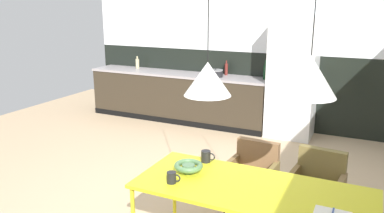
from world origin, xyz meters
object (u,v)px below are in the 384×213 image
object	(u,v)px
pendant_lamp_over_table_far	(310,76)
bottle_vinegar_dark	(265,72)
armchair_near_window	(253,168)
dining_table	(252,192)
bottle_spice_small	(226,69)
refrigerator_column	(292,78)
pendant_lamp_over_table_near	(208,79)
cooking_pot	(215,73)
bottle_oil_tall	(137,63)
mug_dark_espresso	(206,156)
mug_white_ceramic	(172,178)
armchair_head_of_table	(318,180)
fruit_bowl	(188,166)

from	to	relation	value
pendant_lamp_over_table_far	bottle_vinegar_dark	bearing A→B (deg)	109.28
armchair_near_window	pendant_lamp_over_table_far	distance (m)	1.60
dining_table	armchair_near_window	world-z (taller)	armchair_near_window
dining_table	pendant_lamp_over_table_far	size ratio (longest dim) A/B	1.73
armchair_near_window	bottle_spice_small	bearing A→B (deg)	-60.12
refrigerator_column	bottle_vinegar_dark	xyz separation A→B (m)	(-0.48, 0.08, 0.05)
pendant_lamp_over_table_far	pendant_lamp_over_table_near	bearing A→B (deg)	-176.95
refrigerator_column	dining_table	size ratio (longest dim) A/B	1.05
refrigerator_column	bottle_vinegar_dark	size ratio (longest dim) A/B	5.93
cooking_pot	bottle_vinegar_dark	size ratio (longest dim) A/B	0.81
cooking_pot	bottle_oil_tall	size ratio (longest dim) A/B	1.10
refrigerator_column	bottle_spice_small	size ratio (longest dim) A/B	7.45
pendant_lamp_over_table_far	mug_dark_espresso	bearing A→B (deg)	160.80
dining_table	bottle_vinegar_dark	size ratio (longest dim) A/B	5.66
cooking_pot	pendant_lamp_over_table_far	xyz separation A→B (m)	(2.14, -3.52, 0.70)
pendant_lamp_over_table_far	armchair_near_window	bearing A→B (deg)	125.19
refrigerator_column	mug_white_ceramic	distance (m)	3.80
bottle_oil_tall	pendant_lamp_over_table_far	world-z (taller)	pendant_lamp_over_table_far
refrigerator_column	armchair_near_window	world-z (taller)	refrigerator_column
armchair_head_of_table	fruit_bowl	bearing A→B (deg)	44.69
cooking_pot	bottle_spice_small	xyz separation A→B (m)	(0.11, 0.24, 0.05)
refrigerator_column	fruit_bowl	size ratio (longest dim) A/B	7.85
bottle_vinegar_dark	bottle_spice_small	bearing A→B (deg)	171.95
pendant_lamp_over_table_near	mug_white_ceramic	bearing A→B (deg)	-145.67
armchair_near_window	bottle_vinegar_dark	bearing A→B (deg)	-72.80
bottle_spice_small	bottle_vinegar_dark	bearing A→B (deg)	-8.05
refrigerator_column	armchair_near_window	bearing A→B (deg)	-86.41
mug_dark_espresso	pendant_lamp_over_table_far	size ratio (longest dim) A/B	0.12
armchair_near_window	bottle_vinegar_dark	size ratio (longest dim) A/B	2.29
refrigerator_column	pendant_lamp_over_table_near	size ratio (longest dim) A/B	1.72
mug_dark_espresso	bottle_spice_small	size ratio (longest dim) A/B	0.51
armchair_head_of_table	pendant_lamp_over_table_near	world-z (taller)	pendant_lamp_over_table_near
mug_white_ceramic	bottle_spice_small	bearing A→B (deg)	104.50
pendant_lamp_over_table_far	dining_table	bearing A→B (deg)	179.36
refrigerator_column	armchair_head_of_table	distance (m)	2.89
pendant_lamp_over_table_near	pendant_lamp_over_table_far	size ratio (longest dim) A/B	1.05
armchair_head_of_table	mug_white_ceramic	world-z (taller)	mug_white_ceramic
mug_white_ceramic	cooking_pot	bearing A→B (deg)	106.98
mug_white_ceramic	pendant_lamp_over_table_far	world-z (taller)	pendant_lamp_over_table_far
mug_white_ceramic	bottle_spice_small	distance (m)	4.11
bottle_oil_tall	cooking_pot	bearing A→B (deg)	-5.71
refrigerator_column	bottle_vinegar_dark	distance (m)	0.49
fruit_bowl	mug_white_ceramic	world-z (taller)	mug_white_ceramic
refrigerator_column	pendant_lamp_over_table_near	bearing A→B (deg)	-89.42
cooking_pot	bottle_vinegar_dark	xyz separation A→B (m)	(0.86, 0.14, 0.07)
bottle_oil_tall	bottle_vinegar_dark	xyz separation A→B (m)	(2.62, -0.04, 0.03)
armchair_near_window	mug_dark_espresso	world-z (taller)	mug_dark_espresso
armchair_head_of_table	mug_dark_espresso	world-z (taller)	mug_dark_espresso
bottle_vinegar_dark	armchair_near_window	bearing A→B (deg)	-76.74
armchair_head_of_table	cooking_pot	size ratio (longest dim) A/B	2.95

